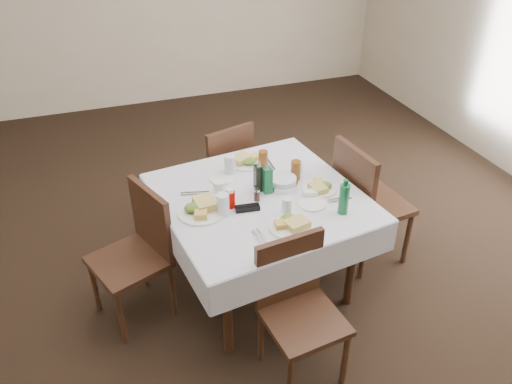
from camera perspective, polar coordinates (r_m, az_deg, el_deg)
ground_plane at (r=3.82m, az=-2.20°, el=-9.06°), size 7.00×7.00×0.00m
room_shell at (r=2.96m, az=-2.92°, el=16.38°), size 6.04×7.04×2.80m
dining_table at (r=3.30m, az=0.47°, el=-1.64°), size 1.42×1.42×0.76m
chair_north at (r=4.09m, az=-3.65°, el=2.90°), size 0.53×0.53×0.89m
chair_south at (r=2.90m, az=4.68°, el=-12.27°), size 0.46×0.46×0.88m
chair_east at (r=3.68m, az=12.23°, el=-0.65°), size 0.51×0.51×0.98m
chair_west at (r=3.30m, az=-13.16°, el=-6.07°), size 0.56×0.56×0.92m
meal_north at (r=3.61m, az=-1.17°, el=3.62°), size 0.27×0.27×0.06m
meal_south at (r=2.97m, az=4.02°, el=-3.67°), size 0.26×0.26×0.06m
meal_east at (r=3.33m, az=7.31°, el=0.57°), size 0.23×0.23×0.05m
meal_west at (r=3.11m, az=-6.31°, el=-1.89°), size 0.30×0.30×0.06m
side_plate_a at (r=3.44m, az=-3.88°, el=1.59°), size 0.18×0.18×0.01m
side_plate_b at (r=3.19m, az=6.43°, el=-1.33°), size 0.18×0.18×0.01m
water_n at (r=3.46m, az=-2.99°, el=3.11°), size 0.08×0.08×0.15m
water_s at (r=3.06m, az=3.55°, el=-1.63°), size 0.06×0.06×0.12m
water_e at (r=3.43m, az=4.78°, el=2.57°), size 0.07×0.07×0.12m
water_w at (r=3.05m, az=-3.79°, el=-1.45°), size 0.08×0.08×0.14m
iced_tea_a at (r=3.53m, az=0.82°, el=3.70°), size 0.07×0.07×0.14m
iced_tea_b at (r=3.41m, az=4.55°, el=2.50°), size 0.07×0.07×0.14m
bread_basket at (r=3.34m, az=3.06°, el=1.13°), size 0.20×0.20×0.07m
oil_cruet_dark at (r=3.26m, az=0.32°, el=1.72°), size 0.06×0.06×0.23m
oil_cruet_green at (r=3.24m, az=1.31°, el=1.47°), size 0.06×0.06×0.23m
ketchup_bottle at (r=3.12m, az=-2.95°, el=-0.74°), size 0.06×0.06×0.13m
salt_shaker at (r=3.23m, az=0.01°, el=0.08°), size 0.03×0.03×0.07m
pepper_shaker at (r=3.19m, az=0.10°, el=-0.33°), size 0.04×0.04×0.08m
coffee_mug at (r=3.27m, az=-4.24°, el=0.47°), size 0.13×0.12×0.09m
sunglasses at (r=3.11m, az=-1.00°, el=-1.84°), size 0.16×0.07×0.03m
green_bottle at (r=3.09m, az=10.02°, el=-0.74°), size 0.06×0.06×0.24m
sugar_caddy at (r=3.25m, az=6.20°, el=-0.18°), size 0.11×0.08×0.05m
cutlery_n at (r=3.60m, az=1.48°, el=3.19°), size 0.05×0.18×0.01m
cutlery_s at (r=2.88m, az=0.69°, el=-5.42°), size 0.07×0.20×0.01m
cutlery_e at (r=3.26m, az=9.51°, el=-0.86°), size 0.16×0.04×0.01m
cutlery_w at (r=3.29m, az=-6.98°, el=-0.19°), size 0.19×0.09×0.01m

